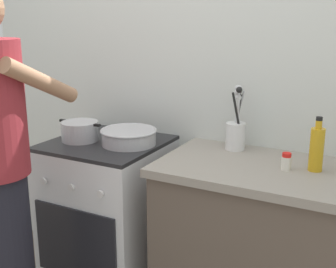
{
  "coord_description": "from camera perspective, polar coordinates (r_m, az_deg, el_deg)",
  "views": [
    {
      "loc": [
        1.05,
        -1.77,
        1.57
      ],
      "look_at": [
        0.05,
        0.12,
        1.0
      ],
      "focal_mm": 47.5,
      "sensor_mm": 36.0,
      "label": 1
    }
  ],
  "objects": [
    {
      "name": "utensil_crock",
      "position": [
        2.3,
        8.71,
        0.58
      ],
      "size": [
        0.1,
        0.1,
        0.33
      ],
      "color": "silver",
      "rests_on": "countertop"
    },
    {
      "name": "spice_bottle",
      "position": [
        2.06,
        14.94,
        -3.45
      ],
      "size": [
        0.04,
        0.04,
        0.08
      ],
      "color": "silver",
      "rests_on": "countertop"
    },
    {
      "name": "pot",
      "position": [
        2.5,
        -11.23,
        0.37
      ],
      "size": [
        0.27,
        0.2,
        0.11
      ],
      "color": "#B2B2B7",
      "rests_on": "stove_range"
    },
    {
      "name": "oil_bottle",
      "position": [
        2.07,
        18.53,
        -1.76
      ],
      "size": [
        0.06,
        0.06,
        0.25
      ],
      "color": "gold",
      "rests_on": "countertop"
    },
    {
      "name": "stove_range",
      "position": [
        2.62,
        -7.59,
        -10.46
      ],
      "size": [
        0.6,
        0.62,
        0.9
      ],
      "color": "silver",
      "rests_on": "ground"
    },
    {
      "name": "countertop",
      "position": [
        2.28,
        11.96,
        -14.83
      ],
      "size": [
        1.0,
        0.6,
        0.9
      ],
      "color": "brown",
      "rests_on": "ground"
    },
    {
      "name": "back_wall",
      "position": [
        2.44,
        7.35,
        7.31
      ],
      "size": [
        3.2,
        0.1,
        2.5
      ],
      "color": "silver",
      "rests_on": "ground"
    },
    {
      "name": "mixing_bowl",
      "position": [
        2.39,
        -5.06,
        -0.26
      ],
      "size": [
        0.31,
        0.31,
        0.08
      ],
      "color": "#B7B7BC",
      "rests_on": "stove_range"
    }
  ]
}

